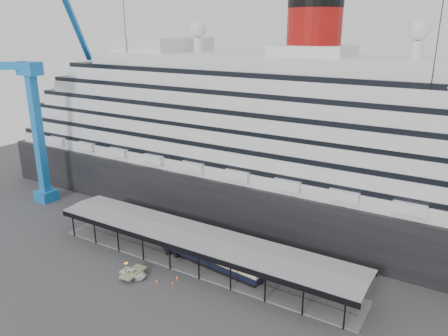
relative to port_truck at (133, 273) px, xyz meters
The scene contains 9 objects.
ground 7.62m from the port_truck, 31.49° to the left, with size 200.00×200.00×0.00m, color #3A3A3D.
cruise_ship 40.63m from the port_truck, 79.72° to the left, with size 130.00×30.00×43.90m.
platform_canopy 11.20m from the port_truck, 54.16° to the left, with size 56.00×9.18×5.30m.
crane_blue 45.60m from the port_truck, 159.31° to the left, with size 22.63×19.19×47.60m.
port_truck is the anchor object (origin of this frame).
pullman_carriage 12.62m from the port_truck, 45.90° to the left, with size 20.55×4.90×20.01m.
traffic_cone_left 6.98m from the port_truck, 10.97° to the left, with size 0.41×0.41×0.65m.
traffic_cone_mid 4.43m from the port_truck, ahead, with size 0.44×0.44×0.70m.
traffic_cone_right 7.16m from the port_truck, 23.81° to the left, with size 0.44×0.44×0.77m.
Camera 1 is at (37.73, -48.57, 37.95)m, focal length 35.00 mm.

